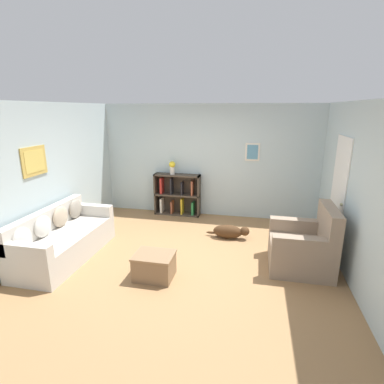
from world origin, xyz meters
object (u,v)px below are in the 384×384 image
Objects in this scene: bookshelf at (177,195)px; vase at (172,167)px; recliner_chair at (305,247)px; coffee_table at (154,265)px; couch at (63,239)px; dog at (230,232)px.

bookshelf is 3.54× the size of vase.
recliner_chair is at bearing -36.54° from vase.
recliner_chair reaches higher than coffee_table.
couch is 1.78m from coffee_table.
vase reaches higher than couch.
vase is (-2.75, 2.03, 0.80)m from recliner_chair.
couch is 1.79× the size of bookshelf.
coffee_table is at bearing -120.49° from dog.
bookshelf is 1.27× the size of dog.
dog is at bearing 144.73° from recliner_chair.
dog is at bearing 59.51° from coffee_table.
recliner_chair is (4.00, 0.48, 0.03)m from couch.
bookshelf is 1.83m from dog.
vase reaches higher than recliner_chair.
recliner_chair reaches higher than couch.
vase reaches higher than dog.
vase is at bearing 143.46° from recliner_chair.
vase is (-0.50, 2.82, 0.96)m from coffee_table.
bookshelf reaches higher than dog.
bookshelf reaches higher than couch.
vase is at bearing -167.76° from bookshelf.
coffee_table is (-2.25, -0.78, -0.15)m from recliner_chair.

